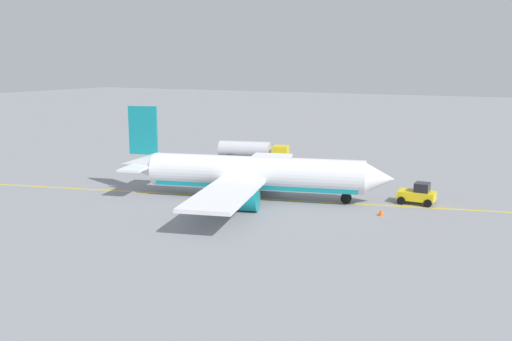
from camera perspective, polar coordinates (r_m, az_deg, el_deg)
ground_plane at (r=59.63m, az=0.00°, el=-2.83°), size 400.00×400.00×0.00m
airplane at (r=59.19m, az=-0.49°, el=-0.40°), size 29.26×30.07×9.47m
fuel_tanker at (r=79.80m, az=-0.43°, el=1.93°), size 10.87×5.01×3.15m
pushback_tug at (r=59.48m, az=15.96°, el=-2.29°), size 3.61×2.32×2.20m
refueling_worker at (r=73.65m, az=2.61°, el=0.45°), size 0.57×0.63×1.71m
safety_cone_nose at (r=54.27m, az=12.47°, el=-4.13°), size 0.56×0.56×0.62m
taxi_line_marking at (r=59.63m, az=0.00°, el=-2.83°), size 84.56×21.56×0.01m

